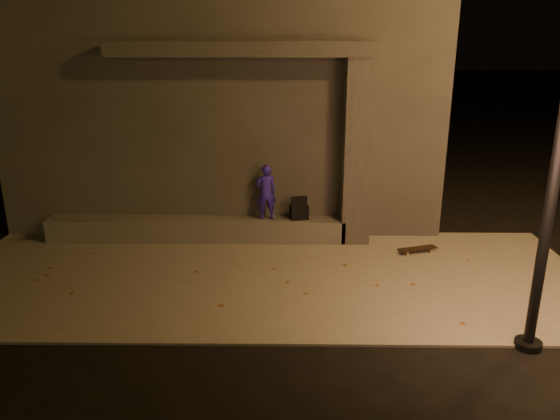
{
  "coord_description": "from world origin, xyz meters",
  "views": [
    {
      "loc": [
        0.33,
        -6.66,
        4.03
      ],
      "look_at": [
        0.22,
        2.0,
        1.24
      ],
      "focal_mm": 35.0,
      "sensor_mm": 36.0,
      "label": 1
    }
  ],
  "objects_px": {
    "column": "(357,153)",
    "skateboarder": "(266,192)",
    "backpack": "(299,211)",
    "skateboard": "(418,249)"
  },
  "relations": [
    {
      "from": "skateboard",
      "to": "backpack",
      "type": "bearing_deg",
      "value": 145.76
    },
    {
      "from": "skateboarder",
      "to": "skateboard",
      "type": "height_order",
      "value": "skateboarder"
    },
    {
      "from": "backpack",
      "to": "column",
      "type": "bearing_deg",
      "value": -12.78
    },
    {
      "from": "column",
      "to": "backpack",
      "type": "distance_m",
      "value": 1.62
    },
    {
      "from": "skateboarder",
      "to": "backpack",
      "type": "relative_size",
      "value": 2.23
    },
    {
      "from": "column",
      "to": "skateboarder",
      "type": "distance_m",
      "value": 1.95
    },
    {
      "from": "column",
      "to": "skateboard",
      "type": "xyz_separation_m",
      "value": [
        1.15,
        -0.65,
        -1.73
      ]
    },
    {
      "from": "skateboard",
      "to": "column",
      "type": "bearing_deg",
      "value": 132.34
    },
    {
      "from": "column",
      "to": "backpack",
      "type": "xyz_separation_m",
      "value": [
        -1.12,
        0.0,
        -1.18
      ]
    },
    {
      "from": "column",
      "to": "skateboarder",
      "type": "bearing_deg",
      "value": 180.0
    }
  ]
}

